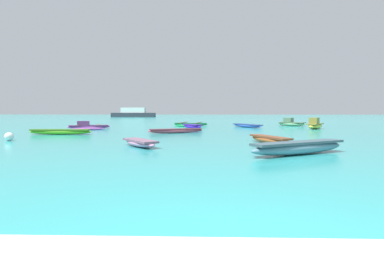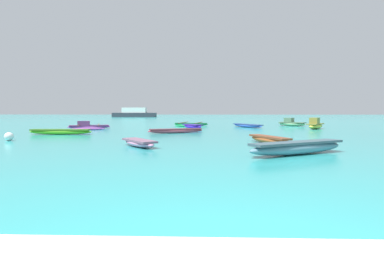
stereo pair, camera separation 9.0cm
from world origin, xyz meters
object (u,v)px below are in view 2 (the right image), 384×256
Objects in this scene: moored_boat_3 at (298,147)px; moored_boat_8 at (139,143)px; moored_boat_2 at (176,131)px; moored_boat_4 at (315,125)px; moored_boat_0 at (88,126)px; moored_boat_1 at (61,131)px; moored_boat_10 at (248,125)px; moored_boat_5 at (269,139)px; moored_boat_7 at (191,124)px; mooring_buoy_1 at (9,137)px; moored_boat_9 at (292,123)px; distant_ferry at (134,113)px; moored_boat_6 at (193,126)px.

moored_boat_8 is (-5.77, 2.01, -0.08)m from moored_boat_3.
moored_boat_2 is 11.99m from moored_boat_4.
moored_boat_0 reaches higher than moored_boat_1.
moored_boat_3 reaches higher than moored_boat_10.
moored_boat_7 is at bearing 172.56° from moored_boat_5.
moored_boat_9 is at bearing 39.74° from mooring_buoy_1.
moored_boat_8 is (-0.85, -7.53, -0.00)m from moored_boat_2.
moored_boat_9 reaches higher than moored_boat_3.
moored_boat_4 is 0.65× the size of moored_boat_10.
distant_ferry is at bearing 96.66° from moored_boat_1.
moored_boat_4 is 52.89m from distant_ferry.
moored_boat_7 is (-0.30, 4.57, -0.04)m from moored_boat_6.
moored_boat_4 is 17.16m from moored_boat_8.
moored_boat_1 is 1.67× the size of moored_boat_6.
moored_boat_6 is 4.58m from moored_boat_7.
moored_boat_5 is at bearing -65.89° from moored_boat_7.
moored_boat_8 is 0.86× the size of moored_boat_9.
moored_boat_7 is at bearing 138.66° from moored_boat_8.
moored_boat_3 is 1.46× the size of moored_boat_9.
moored_boat_2 is at bearing 9.92° from moored_boat_1.
mooring_buoy_1 reaches higher than moored_boat_10.
moored_boat_2 is 0.97× the size of moored_boat_3.
moored_boat_8 is (-1.49, -17.41, 0.01)m from moored_boat_7.
moored_boat_5 is 5.75m from moored_boat_8.
moored_boat_5 reaches higher than moored_boat_10.
moored_boat_2 is 1.01× the size of moored_boat_10.
moored_boat_5 is 60.61m from distant_ferry.
moored_boat_7 is 17.48m from moored_boat_8.
moored_boat_6 is (7.98, 6.71, 0.01)m from moored_boat_1.
moored_boat_10 is at bearing 105.02° from moored_boat_4.
moored_boat_8 is at bearing -119.21° from moored_boat_2.
moored_boat_0 is 47.31m from distant_ferry.
moored_boat_3 is at bearing -67.79° from moored_boat_7.
moored_boat_0 is at bearing 102.75° from moored_boat_3.
moored_boat_8 is 7.19m from mooring_buoy_1.
moored_boat_3 is 63.91m from distant_ferry.
moored_boat_6 is at bearing -71.58° from distant_ferry.
moored_boat_9 reaches higher than moored_boat_1.
moored_boat_9 is (-0.49, 4.77, -0.05)m from moored_boat_4.
moored_boat_0 is 2.05× the size of moored_boat_8.
distant_ferry reaches higher than moored_boat_5.
moored_boat_2 is 14.26m from moored_boat_9.
moored_boat_0 is 18.51m from moored_boat_4.
moored_boat_5 is 0.27× the size of distant_ferry.
moored_boat_7 is at bearing -140.27° from moored_boat_9.
moored_boat_0 is 13.84m from moored_boat_8.
moored_boat_6 is 10.47m from moored_boat_9.
moored_boat_0 is 13.61m from moored_boat_10.
moored_boat_3 reaches higher than moored_boat_5.
moored_boat_1 is 1.74× the size of moored_boat_8.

